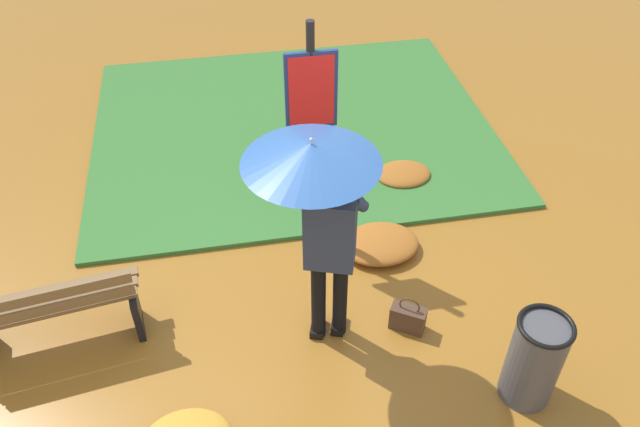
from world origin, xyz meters
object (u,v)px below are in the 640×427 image
object	(u,v)px
info_sign_post	(311,117)
trash_bin	(534,360)
park_bench	(51,310)
handbag	(408,318)
person_with_umbrella	(320,195)

from	to	relation	value
info_sign_post	trash_bin	xyz separation A→B (m)	(-1.33, 2.02, -1.03)
info_sign_post	park_bench	xyz separation A→B (m)	(2.30, 0.84, -1.04)
handbag	info_sign_post	bearing A→B (deg)	-63.55
info_sign_post	park_bench	world-z (taller)	info_sign_post
person_with_umbrella	info_sign_post	bearing A→B (deg)	-96.92
person_with_umbrella	trash_bin	xyz separation A→B (m)	(-1.48, 0.85, -1.13)
park_bench	trash_bin	world-z (taller)	trash_bin
handbag	person_with_umbrella	bearing A→B (deg)	-4.69
person_with_umbrella	trash_bin	bearing A→B (deg)	149.96
info_sign_post	trash_bin	world-z (taller)	info_sign_post
handbag	trash_bin	size ratio (longest dim) A/B	0.44
person_with_umbrella	park_bench	bearing A→B (deg)	-8.70
info_sign_post	trash_bin	bearing A→B (deg)	123.39
trash_bin	person_with_umbrella	bearing A→B (deg)	-30.04
park_bench	trash_bin	size ratio (longest dim) A/B	1.68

